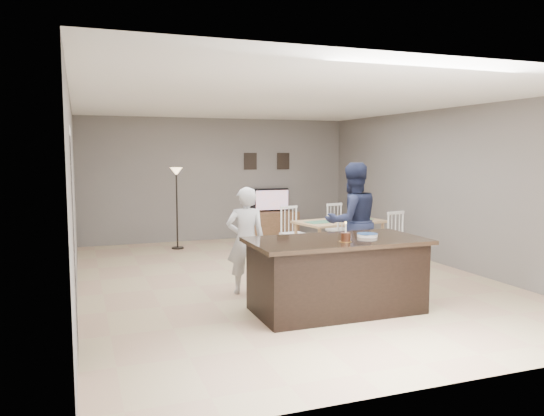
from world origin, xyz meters
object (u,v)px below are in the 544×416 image
object	(u,v)px
kitchen_island	(336,275)
plate_stack	(367,235)
dining_table	(339,228)
tv_console	(272,225)
man	(352,222)
birthday_cake	(345,237)
floor_lamp	(177,186)
woman	(246,240)
television	(271,200)

from	to	relation	value
kitchen_island	plate_stack	xyz separation A→B (m)	(0.43, 0.01, 0.47)
kitchen_island	dining_table	size ratio (longest dim) A/B	1.08
tv_console	man	world-z (taller)	man
kitchen_island	birthday_cake	xyz separation A→B (m)	(0.00, -0.22, 0.50)
plate_stack	floor_lamp	bearing A→B (deg)	107.00
man	floor_lamp	bearing A→B (deg)	-60.97
tv_console	floor_lamp	world-z (taller)	floor_lamp
woman	birthday_cake	size ratio (longest dim) A/B	6.20
tv_console	woman	bearing A→B (deg)	-114.44
man	woman	bearing A→B (deg)	5.00
birthday_cake	dining_table	world-z (taller)	birthday_cake
television	floor_lamp	world-z (taller)	floor_lamp
birthday_cake	plate_stack	bearing A→B (deg)	28.37
tv_console	woman	world-z (taller)	woman
television	birthday_cake	world-z (taller)	birthday_cake
woman	plate_stack	size ratio (longest dim) A/B	5.67
man	floor_lamp	distance (m)	4.15
television	woman	world-z (taller)	woman
kitchen_island	tv_console	distance (m)	5.70
dining_table	man	bearing A→B (deg)	-120.57
kitchen_island	woman	distance (m)	1.45
man	plate_stack	distance (m)	1.43
television	woman	size ratio (longest dim) A/B	0.62
television	floor_lamp	xyz separation A→B (m)	(-2.28, -0.69, 0.42)
television	man	bearing A→B (deg)	86.66
man	birthday_cake	xyz separation A→B (m)	(-0.95, -1.57, 0.06)
woman	dining_table	xyz separation A→B (m)	(2.24, 1.54, -0.14)
floor_lamp	tv_console	bearing A→B (deg)	15.29
kitchen_island	man	size ratio (longest dim) A/B	1.20
birthday_cake	dining_table	size ratio (longest dim) A/B	0.12
kitchen_island	floor_lamp	world-z (taller)	floor_lamp
dining_table	woman	bearing A→B (deg)	-156.19
tv_console	birthday_cake	distance (m)	5.95
tv_console	kitchen_island	bearing A→B (deg)	-102.16
tv_console	television	size ratio (longest dim) A/B	1.31
kitchen_island	television	world-z (taller)	television
man	plate_stack	size ratio (longest dim) A/B	6.89
plate_stack	kitchen_island	bearing A→B (deg)	-178.05
kitchen_island	tv_console	world-z (taller)	kitchen_island
kitchen_island	television	distance (m)	5.78
kitchen_island	man	distance (m)	1.71
woman	man	xyz separation A→B (m)	(1.74, 0.16, 0.16)
television	plate_stack	distance (m)	5.68
woman	floor_lamp	distance (m)	3.81
woman	birthday_cake	world-z (taller)	woman
woman	television	bearing A→B (deg)	-105.32
kitchen_island	plate_stack	bearing A→B (deg)	1.95
television	birthday_cake	size ratio (longest dim) A/B	3.83
tv_console	birthday_cake	size ratio (longest dim) A/B	5.03
woman	plate_stack	xyz separation A→B (m)	(1.22, -1.17, 0.18)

